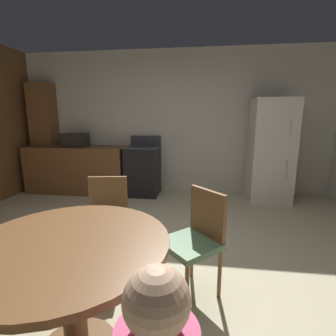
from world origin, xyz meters
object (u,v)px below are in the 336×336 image
refrigerator (270,151)px  dining_table (70,266)px  chair_northeast (197,236)px  chair_north (107,216)px  microwave (75,140)px  oven_range (143,170)px

refrigerator → dining_table: bearing=-121.2°
chair_northeast → chair_north: 0.93m
microwave → dining_table: (1.65, -3.26, -0.43)m
microwave → chair_northeast: microwave is taller
oven_range → chair_north: (0.17, -2.30, 0.03)m
microwave → chair_north: size_ratio=0.51×
dining_table → chair_northeast: size_ratio=1.32×
refrigerator → microwave: (-3.59, 0.05, 0.15)m
oven_range → dining_table: size_ratio=0.96×
microwave → refrigerator: bearing=-0.8°
dining_table → chair_north: size_ratio=1.32×
dining_table → chair_north: 0.98m
chair_north → oven_range: bearing=174.8°
oven_range → dining_table: (0.33, -3.26, 0.13)m
dining_table → microwave: bearing=116.8°
chair_northeast → dining_table: bearing=0.0°
oven_range → microwave: bearing=-179.8°
microwave → chair_northeast: (2.36, -2.60, -0.53)m
chair_northeast → microwave: bearing=-90.4°
refrigerator → microwave: size_ratio=4.00×
chair_north → refrigerator: bearing=127.5°
chair_northeast → chair_north: bearing=-61.7°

